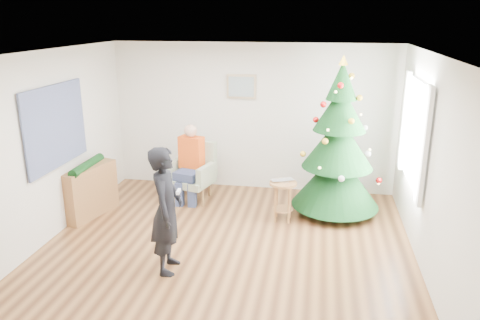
% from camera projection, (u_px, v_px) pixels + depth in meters
% --- Properties ---
extents(floor, '(5.00, 5.00, 0.00)m').
position_uv_depth(floor, '(225.00, 250.00, 6.30)').
color(floor, brown).
rests_on(floor, ground).
extents(ceiling, '(5.00, 5.00, 0.00)m').
position_uv_depth(ceiling, '(223.00, 54.00, 5.53)').
color(ceiling, white).
rests_on(ceiling, wall_back).
extents(wall_back, '(5.00, 0.00, 5.00)m').
position_uv_depth(wall_back, '(253.00, 118.00, 8.27)').
color(wall_back, silver).
rests_on(wall_back, floor).
extents(wall_front, '(5.00, 0.00, 5.00)m').
position_uv_depth(wall_front, '(158.00, 253.00, 3.57)').
color(wall_front, silver).
rests_on(wall_front, floor).
extents(wall_left, '(0.00, 5.00, 5.00)m').
position_uv_depth(wall_left, '(43.00, 149.00, 6.33)').
color(wall_left, silver).
rests_on(wall_left, floor).
extents(wall_right, '(0.00, 5.00, 5.00)m').
position_uv_depth(wall_right, '(432.00, 169.00, 5.51)').
color(wall_right, silver).
rests_on(wall_right, floor).
extents(window_panel, '(0.04, 1.30, 1.40)m').
position_uv_depth(window_panel, '(415.00, 132.00, 6.40)').
color(window_panel, white).
rests_on(window_panel, wall_right).
extents(curtains, '(0.05, 1.75, 1.50)m').
position_uv_depth(curtains, '(413.00, 132.00, 6.40)').
color(curtains, white).
rests_on(curtains, wall_right).
extents(christmas_tree, '(1.37, 1.37, 2.48)m').
position_uv_depth(christmas_tree, '(338.00, 145.00, 7.20)').
color(christmas_tree, '#3F2816').
rests_on(christmas_tree, floor).
extents(stool, '(0.42, 0.42, 0.62)m').
position_uv_depth(stool, '(283.00, 201.00, 7.14)').
color(stool, brown).
rests_on(stool, floor).
extents(laptop, '(0.40, 0.34, 0.03)m').
position_uv_depth(laptop, '(283.00, 181.00, 7.05)').
color(laptop, silver).
rests_on(laptop, stool).
extents(armchair, '(0.86, 0.83, 0.99)m').
position_uv_depth(armchair, '(192.00, 179.00, 7.99)').
color(armchair, gray).
rests_on(armchair, floor).
extents(seated_person, '(0.49, 0.64, 1.30)m').
position_uv_depth(seated_person, '(190.00, 163.00, 7.85)').
color(seated_person, navy).
rests_on(seated_person, armchair).
extents(standing_man, '(0.44, 0.61, 1.58)m').
position_uv_depth(standing_man, '(167.00, 210.00, 5.61)').
color(standing_man, black).
rests_on(standing_man, floor).
extents(game_controller, '(0.05, 0.13, 0.04)m').
position_uv_depth(game_controller, '(178.00, 192.00, 5.48)').
color(game_controller, white).
rests_on(game_controller, standing_man).
extents(console, '(0.54, 1.04, 0.80)m').
position_uv_depth(console, '(90.00, 191.00, 7.32)').
color(console, brown).
rests_on(console, floor).
extents(garland, '(0.14, 0.90, 0.14)m').
position_uv_depth(garland, '(87.00, 166.00, 7.20)').
color(garland, black).
rests_on(garland, console).
extents(tapestry, '(0.03, 1.50, 1.15)m').
position_uv_depth(tapestry, '(56.00, 126.00, 6.53)').
color(tapestry, black).
rests_on(tapestry, wall_left).
extents(framed_picture, '(0.52, 0.05, 0.42)m').
position_uv_depth(framed_picture, '(241.00, 87.00, 8.11)').
color(framed_picture, tan).
rests_on(framed_picture, wall_back).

